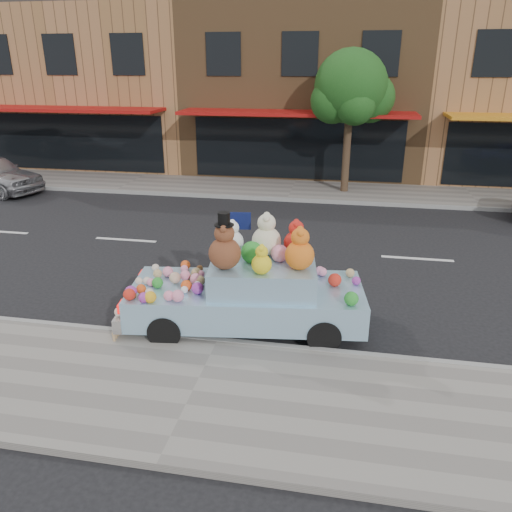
# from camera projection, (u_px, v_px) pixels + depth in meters

# --- Properties ---
(ground) EXTENTS (120.00, 120.00, 0.00)m
(ground) POSITION_uv_depth(u_px,v_px,m) (264.00, 249.00, 13.52)
(ground) COLOR black
(ground) RESTS_ON ground
(near_sidewalk) EXTENTS (60.00, 3.00, 0.12)m
(near_sidewalk) POSITION_uv_depth(u_px,v_px,m) (193.00, 394.00, 7.54)
(near_sidewalk) COLOR gray
(near_sidewalk) RESTS_ON ground
(far_sidewalk) EXTENTS (60.00, 3.00, 0.12)m
(far_sidewalk) POSITION_uv_depth(u_px,v_px,m) (292.00, 190.00, 19.45)
(far_sidewalk) COLOR gray
(far_sidewalk) RESTS_ON ground
(near_kerb) EXTENTS (60.00, 0.12, 0.13)m
(near_kerb) POSITION_uv_depth(u_px,v_px,m) (218.00, 342.00, 8.92)
(near_kerb) COLOR gray
(near_kerb) RESTS_ON ground
(far_kerb) EXTENTS (60.00, 0.12, 0.13)m
(far_kerb) POSITION_uv_depth(u_px,v_px,m) (287.00, 200.00, 18.07)
(far_kerb) COLOR gray
(far_kerb) RESTS_ON ground
(storefront_left) EXTENTS (10.00, 9.80, 7.30)m
(storefront_left) POSITION_uv_depth(u_px,v_px,m) (107.00, 85.00, 24.84)
(storefront_left) COLOR #9C6941
(storefront_left) RESTS_ON ground
(storefront_mid) EXTENTS (10.00, 9.80, 7.30)m
(storefront_mid) POSITION_uv_depth(u_px,v_px,m) (308.00, 87.00, 23.15)
(storefront_mid) COLOR brown
(storefront_mid) RESTS_ON ground
(street_tree) EXTENTS (3.00, 2.70, 5.22)m
(street_tree) POSITION_uv_depth(u_px,v_px,m) (351.00, 93.00, 17.82)
(street_tree) COLOR #38281C
(street_tree) RESTS_ON ground
(art_car) EXTENTS (4.67, 2.30, 2.37)m
(art_car) POSITION_uv_depth(u_px,v_px,m) (248.00, 288.00, 9.27)
(art_car) COLOR black
(art_car) RESTS_ON ground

